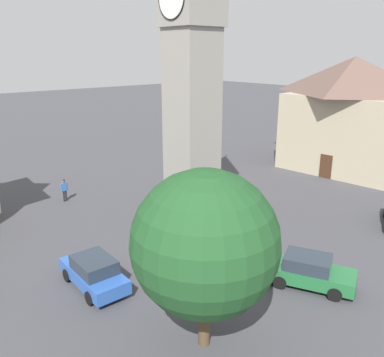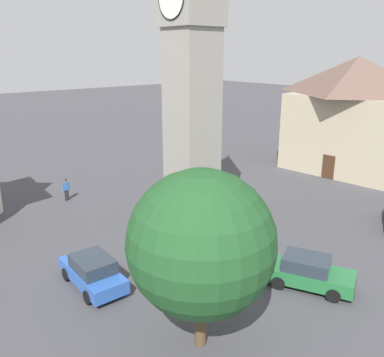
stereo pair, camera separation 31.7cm
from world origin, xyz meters
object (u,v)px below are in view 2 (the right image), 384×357
object	(u,v)px
car_white_side	(308,272)
tree	(201,243)
pedestrian	(66,188)
building_terrace_right	(353,114)
car_blue_kerb	(92,271)
clock_tower	(192,20)

from	to	relation	value
car_white_side	tree	bearing A→B (deg)	-92.76
pedestrian	building_terrace_right	xyz separation A→B (m)	(9.29, 23.46, 4.25)
car_blue_kerb	tree	bearing A→B (deg)	11.08
building_terrace_right	clock_tower	bearing A→B (deg)	-85.58
clock_tower	building_terrace_right	size ratio (longest dim) A/B	1.82
car_blue_kerb	building_terrace_right	distance (m)	27.89
car_blue_kerb	car_white_side	size ratio (longest dim) A/B	0.94
car_white_side	tree	world-z (taller)	tree
car_blue_kerb	building_terrace_right	bearing A→B (deg)	95.38
car_white_side	building_terrace_right	distance (m)	22.19
car_white_side	car_blue_kerb	bearing A→B (deg)	-130.61
tree	car_white_side	bearing A→B (deg)	87.24
car_white_side	tree	xyz separation A→B (m)	(-0.31, -6.48, 3.47)
car_blue_kerb	tree	xyz separation A→B (m)	(6.30, 1.23, 3.47)
tree	car_blue_kerb	bearing A→B (deg)	-168.92
clock_tower	car_blue_kerb	bearing A→B (deg)	-81.84
building_terrace_right	pedestrian	bearing A→B (deg)	-111.61
tree	pedestrian	bearing A→B (deg)	171.52
pedestrian	tree	size ratio (longest dim) A/B	0.25
car_blue_kerb	pedestrian	world-z (taller)	pedestrian
car_white_side	building_terrace_right	bearing A→B (deg)	115.02
building_terrace_right	tree	bearing A→B (deg)	-71.26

